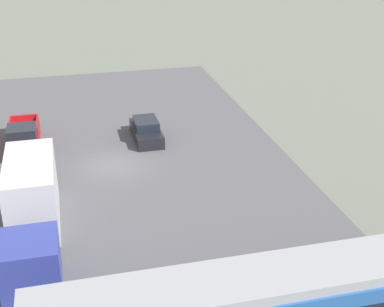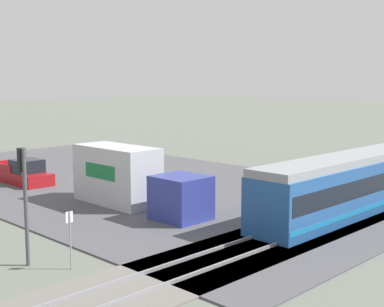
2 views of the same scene
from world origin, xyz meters
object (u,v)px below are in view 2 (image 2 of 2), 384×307
Objects in this scene: box_truck at (131,180)px; pickup_truck at (23,174)px; sedan_car_0 at (121,163)px; traffic_light_pole at (24,189)px; no_parking_sign at (70,234)px.

box_truck is 1.73× the size of pickup_truck.
sedan_car_0 is 22.77m from traffic_light_pole.
no_parking_sign reaches higher than pickup_truck.
box_truck is 10.38m from traffic_light_pole.
box_truck reaches higher than no_parking_sign.
box_truck is 11.33m from pickup_truck.
traffic_light_pole is at bearing -59.96° from no_parking_sign.
no_parking_sign reaches higher than sedan_car_0.
no_parking_sign is (7.28, 17.62, 0.67)m from pickup_truck.
traffic_light_pole reaches higher than box_truck.
traffic_light_pole is 2.05× the size of no_parking_sign.
sedan_car_0 is 23.16m from no_parking_sign.
box_truck reaches higher than sedan_car_0.
traffic_light_pole is (8.25, 15.94, 2.36)m from pickup_truck.
sedan_car_0 is 1.86× the size of no_parking_sign.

